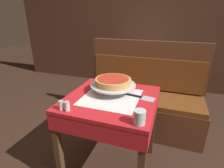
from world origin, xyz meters
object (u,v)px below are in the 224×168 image
object	(u,v)px
water_glass_near	(140,117)
pizza_server	(139,97)
pizza_pan_stand	(113,85)
salt_shaker	(61,105)
booth_bench	(142,105)
dining_table_front	(111,108)
condiment_caddy	(141,52)
deep_dish_pizza	(113,81)
pepper_shaker	(67,106)
dining_table_rear	(141,62)

from	to	relation	value
water_glass_near	pizza_server	bearing A→B (deg)	101.55
pizza_pan_stand	pizza_server	distance (m)	0.25
salt_shaker	pizza_pan_stand	bearing A→B (deg)	59.21
booth_bench	water_glass_near	size ratio (longest dim) A/B	15.78
dining_table_front	condiment_caddy	size ratio (longest dim) A/B	5.32
deep_dish_pizza	pizza_server	size ratio (longest dim) A/B	1.06
booth_bench	condiment_caddy	bearing A→B (deg)	102.75
pizza_server	pepper_shaker	world-z (taller)	pepper_shaker
dining_table_rear	condiment_caddy	distance (m)	0.19
booth_bench	salt_shaker	distance (m)	1.28
deep_dish_pizza	condiment_caddy	size ratio (longest dim) A/B	2.16
salt_shaker	booth_bench	bearing A→B (deg)	69.54
dining_table_front	condiment_caddy	distance (m)	1.87
deep_dish_pizza	water_glass_near	world-z (taller)	deep_dish_pizza
pizza_server	water_glass_near	size ratio (longest dim) A/B	3.16
dining_table_front	pepper_shaker	distance (m)	0.41
pizza_pan_stand	pepper_shaker	bearing A→B (deg)	-115.78
salt_shaker	dining_table_front	bearing A→B (deg)	49.37
water_glass_near	pepper_shaker	size ratio (longest dim) A/B	1.35
water_glass_near	pepper_shaker	xyz separation A→B (m)	(-0.52, -0.01, -0.01)
pizza_server	dining_table_front	bearing A→B (deg)	-162.22
dining_table_front	booth_bench	bearing A→B (deg)	79.73
water_glass_near	condiment_caddy	distance (m)	2.20
dining_table_front	pepper_shaker	xyz separation A→B (m)	(-0.22, -0.32, 0.14)
dining_table_front	water_glass_near	xyz separation A→B (m)	(0.30, -0.31, 0.15)
dining_table_front	dining_table_rear	size ratio (longest dim) A/B	1.00
condiment_caddy	dining_table_rear	bearing A→B (deg)	-78.17
deep_dish_pizza	water_glass_near	bearing A→B (deg)	-52.58
deep_dish_pizza	water_glass_near	distance (m)	0.52
dining_table_rear	condiment_caddy	world-z (taller)	condiment_caddy
dining_table_front	booth_bench	size ratio (longest dim) A/B	0.52
pizza_pan_stand	salt_shaker	bearing A→B (deg)	-120.79
dining_table_rear	pizza_server	bearing A→B (deg)	-80.12
booth_bench	water_glass_near	distance (m)	1.22
booth_bench	dining_table_rear	bearing A→B (deg)	102.86
booth_bench	pizza_pan_stand	distance (m)	0.87
pizza_server	condiment_caddy	xyz separation A→B (m)	(-0.32, 1.79, 0.02)
water_glass_near	salt_shaker	distance (m)	0.57
booth_bench	salt_shaker	size ratio (longest dim) A/B	21.98
dining_table_rear	water_glass_near	distance (m)	2.09
pizza_server	pizza_pan_stand	bearing A→B (deg)	171.48
water_glass_near	salt_shaker	bearing A→B (deg)	-179.17
booth_bench	condiment_caddy	world-z (taller)	booth_bench
deep_dish_pizza	pepper_shaker	xyz separation A→B (m)	(-0.20, -0.42, -0.07)
dining_table_front	water_glass_near	size ratio (longest dim) A/B	8.24
pepper_shaker	dining_table_rear	bearing A→B (deg)	85.79
dining_table_rear	deep_dish_pizza	distance (m)	1.65
salt_shaker	pepper_shaker	xyz separation A→B (m)	(0.05, -0.00, 0.00)
booth_bench	salt_shaker	world-z (taller)	booth_bench
dining_table_front	salt_shaker	distance (m)	0.44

